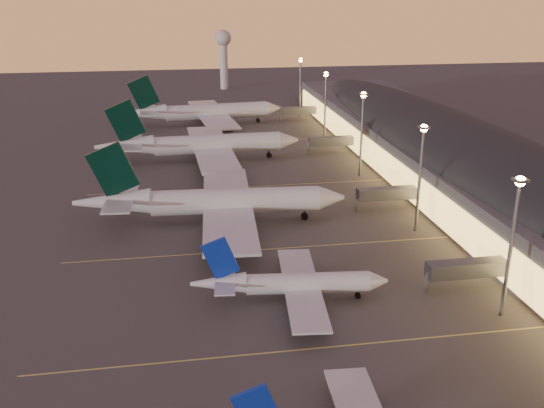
{
  "coord_description": "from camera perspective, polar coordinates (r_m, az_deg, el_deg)",
  "views": [
    {
      "loc": [
        -19.76,
        -86.87,
        55.2
      ],
      "look_at": [
        2.0,
        45.0,
        7.0
      ],
      "focal_mm": 40.0,
      "sensor_mm": 36.0,
      "label": 1
    }
  ],
  "objects": [
    {
      "name": "airliner_narrow_north",
      "position": [
        112.82,
        1.75,
        -7.51
      ],
      "size": [
        36.82,
        33.04,
        13.14
      ],
      "rotation": [
        0.0,
        0.0,
        -0.1
      ],
      "color": "silver",
      "rests_on": "ground"
    },
    {
      "name": "ground",
      "position": [
        104.81,
        2.99,
        -11.98
      ],
      "size": [
        700.0,
        700.0,
        0.0
      ],
      "primitive_type": "plane",
      "color": "#413F3C"
    },
    {
      "name": "lane_markings",
      "position": [
        139.76,
        -0.48,
        -3.43
      ],
      "size": [
        90.0,
        180.36,
        0.0
      ],
      "color": "#D8C659",
      "rests_on": "ground"
    },
    {
      "name": "terminal_building",
      "position": [
        184.94,
        17.21,
        4.4
      ],
      "size": [
        56.35,
        255.0,
        17.46
      ],
      "color": "#4C4C51",
      "rests_on": "ground"
    },
    {
      "name": "airliner_wide_mid",
      "position": [
        203.06,
        -6.79,
        5.54
      ],
      "size": [
        67.49,
        61.4,
        21.62
      ],
      "rotation": [
        0.0,
        0.0,
        0.04
      ],
      "color": "silver",
      "rests_on": "ground"
    },
    {
      "name": "airliner_wide_near",
      "position": [
        148.66,
        -5.65,
        0.18
      ],
      "size": [
        66.27,
        60.46,
        21.2
      ],
      "rotation": [
        0.0,
        0.0,
        -0.06
      ],
      "color": "silver",
      "rests_on": "ground"
    },
    {
      "name": "airliner_wide_far",
      "position": [
        257.09,
        -6.52,
        8.58
      ],
      "size": [
        68.16,
        62.39,
        21.8
      ],
      "rotation": [
        0.0,
        0.0,
        0.1
      ],
      "color": "silver",
      "rests_on": "ground"
    },
    {
      "name": "radar_tower",
      "position": [
        349.74,
        -4.59,
        14.3
      ],
      "size": [
        9.0,
        9.0,
        32.5
      ],
      "color": "silver",
      "rests_on": "ground"
    },
    {
      "name": "light_masts",
      "position": [
        166.11,
        10.57,
        6.39
      ],
      "size": [
        2.2,
        217.2,
        25.9
      ],
      "color": "slate",
      "rests_on": "ground"
    }
  ]
}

